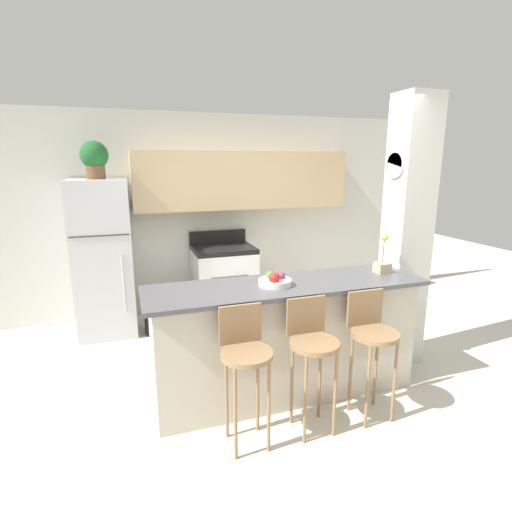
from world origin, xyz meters
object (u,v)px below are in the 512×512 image
(orchid_vase, at_px, (383,261))
(bar_stool_left, at_px, (245,356))
(refrigerator, at_px, (103,258))
(stove_range, at_px, (224,281))
(fruit_bowl, at_px, (275,281))
(bar_stool_mid, at_px, (312,345))
(potted_plant_on_fridge, at_px, (94,158))
(bar_stool_right, at_px, (372,336))
(trash_bin, at_px, (157,317))

(orchid_vase, bearing_deg, bar_stool_left, -160.83)
(refrigerator, bearing_deg, stove_range, 2.23)
(refrigerator, height_order, fruit_bowl, refrigerator)
(bar_stool_left, height_order, bar_stool_mid, same)
(bar_stool_left, bearing_deg, bar_stool_mid, 0.00)
(bar_stool_left, height_order, potted_plant_on_fridge, potted_plant_on_fridge)
(bar_stool_right, bearing_deg, trash_bin, 124.41)
(stove_range, xyz_separation_m, orchid_vase, (0.97, -1.92, 0.63))
(bar_stool_mid, distance_m, fruit_bowl, 0.59)
(bar_stool_left, xyz_separation_m, bar_stool_right, (1.01, 0.00, 0.00))
(potted_plant_on_fridge, bearing_deg, bar_stool_left, -67.72)
(refrigerator, bearing_deg, orchid_vase, -37.98)
(potted_plant_on_fridge, xyz_separation_m, orchid_vase, (2.39, -1.87, -0.89))
(stove_range, height_order, bar_stool_right, stove_range)
(bar_stool_mid, bearing_deg, trash_bin, 114.02)
(stove_range, height_order, fruit_bowl, fruit_bowl)
(potted_plant_on_fridge, bearing_deg, stove_range, 2.22)
(stove_range, height_order, orchid_vase, orchid_vase)
(fruit_bowl, bearing_deg, bar_stool_mid, -75.34)
(bar_stool_mid, height_order, potted_plant_on_fridge, potted_plant_on_fridge)
(bar_stool_left, bearing_deg, potted_plant_on_fridge, 112.28)
(stove_range, xyz_separation_m, fruit_bowl, (-0.07, -1.97, 0.57))
(refrigerator, relative_size, stove_range, 1.65)
(orchid_vase, xyz_separation_m, trash_bin, (-1.86, 1.61, -0.90))
(bar_stool_mid, bearing_deg, refrigerator, 121.92)
(bar_stool_mid, relative_size, potted_plant_on_fridge, 2.44)
(bar_stool_left, relative_size, trash_bin, 2.60)
(stove_range, bearing_deg, trash_bin, -160.59)
(bar_stool_mid, distance_m, bar_stool_right, 0.50)
(bar_stool_left, xyz_separation_m, orchid_vase, (1.42, 0.49, 0.43))
(bar_stool_right, relative_size, fruit_bowl, 3.74)
(refrigerator, xyz_separation_m, bar_stool_left, (0.97, -2.36, -0.22))
(stove_range, relative_size, fruit_bowl, 4.05)
(orchid_vase, height_order, fruit_bowl, orchid_vase)
(refrigerator, relative_size, potted_plant_on_fridge, 4.37)
(bar_stool_right, bearing_deg, fruit_bowl, 144.20)
(bar_stool_mid, bearing_deg, fruit_bowl, 104.66)
(bar_stool_left, height_order, bar_stool_right, same)
(bar_stool_left, bearing_deg, refrigerator, 112.28)
(bar_stool_right, bearing_deg, refrigerator, 129.91)
(bar_stool_right, bearing_deg, potted_plant_on_fridge, 129.91)
(fruit_bowl, bearing_deg, bar_stool_left, -130.81)
(stove_range, distance_m, trash_bin, 0.98)
(fruit_bowl, bearing_deg, potted_plant_on_fridge, 125.28)
(potted_plant_on_fridge, height_order, orchid_vase, potted_plant_on_fridge)
(bar_stool_right, distance_m, fruit_bowl, 0.85)
(stove_range, height_order, trash_bin, stove_range)
(bar_stool_left, distance_m, trash_bin, 2.20)
(fruit_bowl, distance_m, trash_bin, 2.03)
(potted_plant_on_fridge, bearing_deg, bar_stool_right, -50.09)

